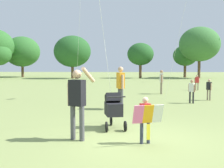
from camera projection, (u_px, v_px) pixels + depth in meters
ground_plane at (134, 139)px, 6.81m from camera, size 120.00×120.00×0.00m
treeline_distant at (68, 49)px, 37.36m from camera, size 35.02×8.16×6.69m
child_with_butterfly_kite at (146, 116)px, 6.37m from camera, size 0.71×0.45×1.08m
person_adult_flyer at (77, 98)px, 6.68m from camera, size 0.67×0.50×1.77m
stroller at (113, 107)px, 7.95m from camera, size 0.66×1.12×1.03m
person_red_shirt at (197, 81)px, 19.61m from camera, size 0.35×0.16×1.09m
person_sitting_far at (121, 84)px, 11.31m from camera, size 0.35×0.53×1.74m
person_couple_left at (209, 88)px, 14.16m from camera, size 0.24×0.32×1.09m
person_kid_running at (192, 89)px, 13.08m from camera, size 0.28×0.27×1.10m
person_back_turned at (161, 80)px, 17.20m from camera, size 0.21×0.47×1.48m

